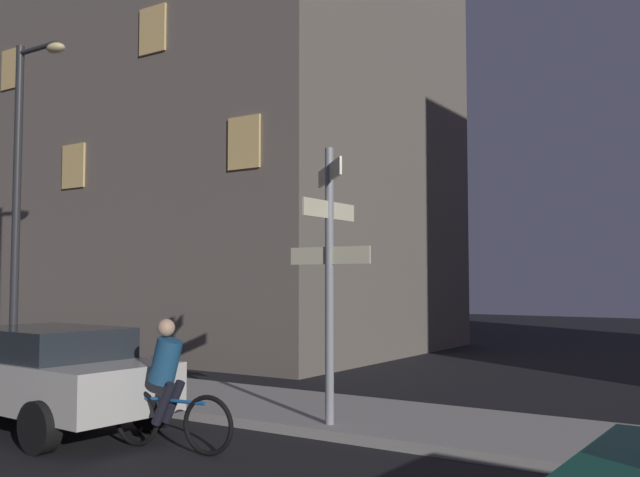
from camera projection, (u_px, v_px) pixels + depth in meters
sidewalk_kerb at (371, 419)px, 10.24m from camera, size 40.00×2.59×0.14m
signpost at (329, 260)px, 9.65m from camera, size 1.28×1.29×3.78m
street_lamp at (22, 183)px, 13.93m from camera, size 1.44×0.28×6.68m
car_far_trailing at (39, 373)px, 9.99m from camera, size 4.54×2.10×1.42m
cyclist at (168, 389)px, 8.67m from camera, size 1.82×0.37×1.61m
building_left_block at (234, 51)px, 22.63m from camera, size 11.96×9.80×18.96m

